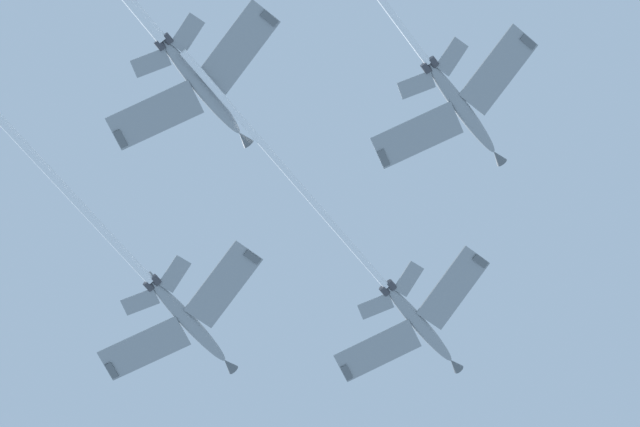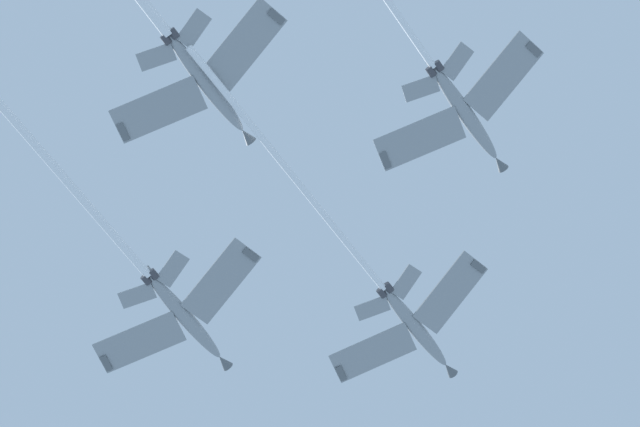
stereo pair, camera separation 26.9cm
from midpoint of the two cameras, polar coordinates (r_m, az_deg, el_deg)
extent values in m
ellipsoid|color=gray|center=(126.66, 4.64, -5.59)|extent=(11.55, 5.98, 5.03)
cone|color=#595E60|center=(129.97, 6.30, -7.60)|extent=(2.21, 1.83, 1.64)
ellipsoid|color=black|center=(128.19, 5.09, -6.12)|extent=(3.10, 2.04, 1.73)
cube|color=gray|center=(126.50, 2.54, -6.83)|extent=(8.14, 9.31, 1.31)
cube|color=#595E60|center=(126.85, 0.98, -7.85)|extent=(1.82, 1.60, 0.67)
cube|color=gray|center=(126.11, 6.35, -3.87)|extent=(4.75, 9.41, 1.31)
cube|color=#595E60|center=(126.17, 7.72, -2.60)|extent=(1.83, 0.95, 0.67)
cube|color=gray|center=(124.48, 2.52, -4.66)|extent=(3.67, 3.88, 0.71)
cube|color=gray|center=(124.31, 4.18, -3.37)|extent=(2.03, 3.72, 0.71)
cube|color=#595E60|center=(125.71, 3.25, -3.84)|extent=(2.98, 1.36, 3.41)
cylinder|color=#38383D|center=(123.95, 2.99, -3.90)|extent=(1.41, 1.20, 1.07)
cylinder|color=#38383D|center=(123.91, 3.32, -3.64)|extent=(1.41, 1.20, 1.07)
cylinder|color=white|center=(117.56, -1.49, 1.95)|extent=(29.59, 12.71, 10.99)
ellipsoid|color=gray|center=(121.57, -6.71, -5.06)|extent=(11.49, 6.21, 4.98)
cone|color=#595E60|center=(124.08, -4.81, -7.25)|extent=(2.21, 1.86, 1.63)
ellipsoid|color=black|center=(122.87, -6.13, -5.64)|extent=(3.10, 2.09, 1.72)
cube|color=gray|center=(122.29, -8.91, -6.26)|extent=(8.25, 9.26, 1.30)
cube|color=#595E60|center=(123.29, -10.50, -7.24)|extent=(1.81, 1.62, 0.67)
cube|color=gray|center=(120.33, -4.95, -3.32)|extent=(4.94, 9.46, 1.30)
cube|color=#595E60|center=(119.83, -3.48, -2.04)|extent=(1.84, 0.98, 0.67)
cube|color=gray|center=(120.36, -9.03, -4.00)|extent=(3.71, 3.86, 0.70)
cube|color=gray|center=(119.51, -7.31, -2.71)|extent=(2.10, 3.75, 0.70)
cube|color=#595E60|center=(121.28, -8.15, -3.18)|extent=(2.95, 1.42, 3.40)
cylinder|color=#38383D|center=(119.65, -8.57, -3.22)|extent=(1.42, 1.21, 1.07)
cylinder|color=#38383D|center=(119.49, -8.24, -2.97)|extent=(1.42, 1.21, 1.07)
cylinder|color=white|center=(115.65, -13.32, 2.67)|extent=(28.22, 12.97, 10.55)
ellipsoid|color=gray|center=(120.05, 7.08, 4.90)|extent=(11.54, 6.24, 4.70)
cone|color=#595E60|center=(122.45, 8.74, 2.46)|extent=(2.20, 1.85, 1.60)
ellipsoid|color=black|center=(121.32, 7.53, 4.19)|extent=(3.09, 2.10, 1.66)
cube|color=gray|center=(119.21, 4.85, 3.68)|extent=(8.28, 9.27, 1.21)
cube|color=#595E60|center=(119.02, 3.17, 2.63)|extent=(1.82, 1.63, 0.62)
cube|color=gray|center=(120.39, 8.92, 6.68)|extent=(4.97, 9.46, 1.21)
cube|color=#595E60|center=(121.11, 10.39, 7.93)|extent=(1.85, 0.99, 0.62)
cube|color=gray|center=(118.23, 4.90, 6.13)|extent=(3.72, 3.87, 0.66)
cube|color=gray|center=(118.74, 6.68, 7.43)|extent=(2.12, 3.76, 0.66)
cube|color=#595E60|center=(119.85, 5.66, 6.83)|extent=(2.91, 1.41, 3.36)
cylinder|color=#38383D|center=(118.09, 5.41, 6.95)|extent=(1.41, 1.21, 1.05)
cylinder|color=#38383D|center=(118.19, 5.77, 7.21)|extent=(1.41, 1.21, 1.05)
ellipsoid|color=gray|center=(115.29, -5.67, 6.37)|extent=(11.51, 6.26, 4.82)
cone|color=#595E60|center=(116.81, -3.68, 3.83)|extent=(2.21, 1.86, 1.62)
ellipsoid|color=black|center=(116.31, -5.07, 5.63)|extent=(3.09, 2.10, 1.68)
cube|color=gray|center=(115.43, -8.00, 5.07)|extent=(8.28, 9.26, 1.25)
cube|color=#595E60|center=(115.95, -9.70, 3.97)|extent=(1.82, 1.63, 0.64)
cube|color=gray|center=(114.89, -3.79, 8.27)|extent=(4.98, 9.47, 1.25)
cube|color=#595E60|center=(115.00, -2.23, 9.63)|extent=(1.85, 0.99, 0.64)
cube|color=gray|center=(114.54, -8.10, 7.61)|extent=(3.72, 3.86, 0.68)
cube|color=gray|center=(114.30, -6.28, 9.00)|extent=(2.12, 3.76, 0.68)
cube|color=#595E60|center=(115.81, -7.17, 8.34)|extent=(2.92, 1.42, 3.38)
cylinder|color=#38383D|center=(114.20, -7.62, 8.47)|extent=(1.41, 1.21, 1.06)
cylinder|color=#38383D|center=(114.15, -7.26, 8.75)|extent=(1.41, 1.21, 1.06)
camera|label=1|loc=(0.13, 89.94, -0.99)|focal=65.23mm
camera|label=2|loc=(0.13, -90.06, 0.99)|focal=65.23mm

